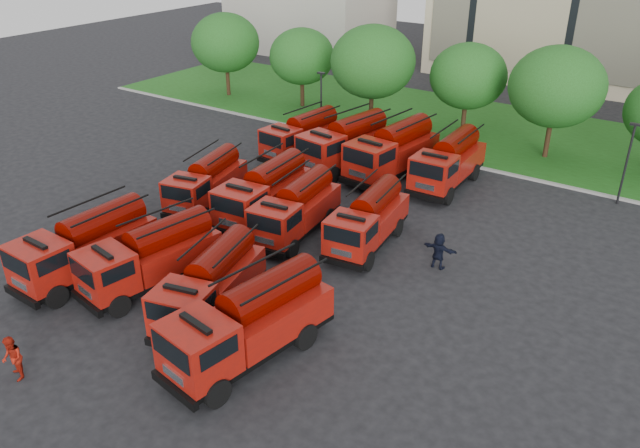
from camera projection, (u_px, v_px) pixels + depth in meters
The scene contains 29 objects.
ground at pixel (293, 266), 31.66m from camera, with size 140.00×140.00×0.00m, color black.
lawn at pixel (483, 129), 50.74m from camera, with size 70.00×16.00×0.12m, color #1C4913.
curb at pixel (441, 159), 44.78m from camera, with size 70.00×0.30×0.14m, color gray.
side_building at pixel (309, 9), 76.79m from camera, with size 18.00×12.00×10.00m, color #9E988C.
tree_0 at pixel (225, 43), 57.60m from camera, with size 6.30×6.30×7.70m.
tree_1 at pixel (302, 56), 54.53m from camera, with size 5.71×5.71×6.98m.
tree_2 at pixel (373, 62), 49.04m from camera, with size 6.72×6.72×8.22m.
tree_3 at pixel (468, 76), 47.66m from camera, with size 5.88×5.88×7.19m.
tree_4 at pixel (557, 87), 42.80m from camera, with size 6.55×6.55×8.01m.
lamp_post_0 at pixel (321, 101), 48.00m from camera, with size 0.60×0.25×5.11m.
lamp_post_1 at pixel (627, 159), 36.95m from camera, with size 0.60×0.25×5.11m.
fire_truck_0 at pixel (86, 245), 30.17m from camera, with size 2.83×7.29×3.28m.
fire_truck_1 at pixel (151, 256), 29.37m from camera, with size 3.48×7.24×3.16m.
fire_truck_2 at pixel (211, 284), 27.27m from camera, with size 3.81×7.07×3.06m.
fire_truck_3 at pixel (250, 322), 24.54m from camera, with size 3.68×7.75×3.39m.
fire_truck_4 at pixel (207, 182), 37.51m from camera, with size 3.63×6.87×2.98m.
fire_truck_5 at pixel (265, 192), 35.74m from camera, with size 3.15×7.45×3.31m.
fire_truck_6 at pixel (296, 208), 34.06m from camera, with size 3.15×7.01×3.08m.
fire_truck_7 at pixel (368, 219), 32.94m from camera, with size 3.09×6.88×3.03m.
fire_truck_8 at pixel (303, 136), 44.79m from camera, with size 3.03×7.08×3.14m.
fire_truck_9 at pixel (346, 143), 42.85m from camera, with size 3.77×7.99×3.50m.
fire_truck_10 at pixel (393, 151), 41.40m from camera, with size 3.53×8.09×3.57m.
fire_truck_11 at pixel (448, 162), 39.95m from camera, with size 2.85×7.37×3.32m.
firefighter_0 at pixel (170, 356), 25.30m from camera, with size 0.60×0.44×1.65m, color #A0190C.
firefighter_1 at pixel (18, 378), 24.14m from camera, with size 0.92×0.50×1.88m, color #A0190C.
firefighter_2 at pixel (245, 321), 27.46m from camera, with size 1.15×0.66×1.97m, color #A0190C.
firefighter_3 at pixel (211, 364), 24.85m from camera, with size 1.15×0.60×1.79m, color black.
firefighter_4 at pixel (207, 243), 33.82m from camera, with size 0.84×0.55×1.72m, color black.
firefighter_5 at pixel (437, 267), 31.52m from camera, with size 1.77×0.76×1.91m, color black.
Camera 1 is at (16.49, -21.70, 16.31)m, focal length 35.00 mm.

